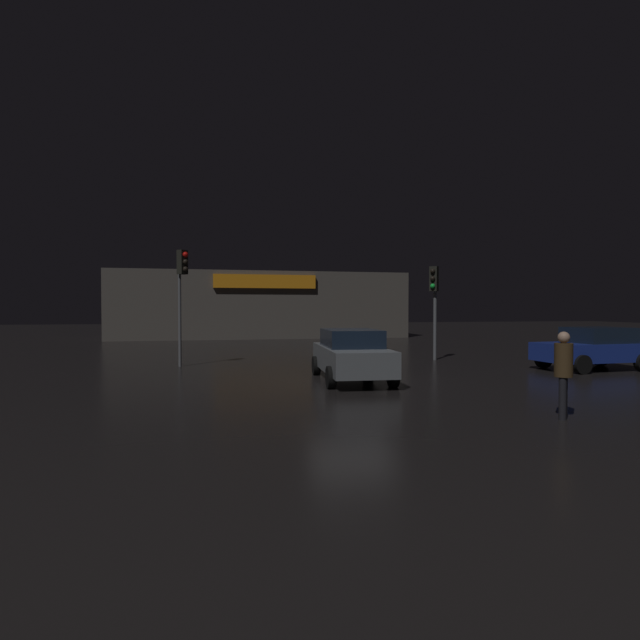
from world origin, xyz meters
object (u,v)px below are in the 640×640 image
object	(u,v)px
pedestrian	(563,368)
car_far	(594,348)
store_building	(260,305)
traffic_signal_cross_left	(182,278)
car_near	(351,354)
traffic_signal_opposite	(434,293)

from	to	relation	value
pedestrian	car_far	bearing A→B (deg)	45.74
store_building	car_far	xyz separation A→B (m)	(9.38, -23.58, -1.64)
traffic_signal_cross_left	pedestrian	distance (m)	13.34
car_far	pedestrian	world-z (taller)	pedestrian
traffic_signal_cross_left	car_far	size ratio (longest dim) A/B	1.10
car_near	pedestrian	world-z (taller)	pedestrian
car_near	pedestrian	bearing A→B (deg)	-66.67
store_building	traffic_signal_cross_left	xyz separation A→B (m)	(-4.78, -19.57, 0.85)
pedestrian	traffic_signal_cross_left	bearing A→B (deg)	125.65
traffic_signal_cross_left	pedestrian	xyz separation A→B (m)	(7.66, -10.68, -2.27)
car_near	car_far	bearing A→B (deg)	4.63
store_building	traffic_signal_cross_left	distance (m)	20.16
traffic_signal_opposite	pedestrian	bearing A→B (deg)	-102.65
store_building	car_near	xyz separation A→B (m)	(0.33, -24.31, -1.62)
car_far	traffic_signal_cross_left	bearing A→B (deg)	164.17
traffic_signal_opposite	pedestrian	distance (m)	11.32
store_building	traffic_signal_cross_left	size ratio (longest dim) A/B	4.96
traffic_signal_opposite	pedestrian	xyz separation A→B (m)	(-2.45, -10.91, -1.80)
store_building	traffic_signal_cross_left	world-z (taller)	store_building
traffic_signal_cross_left	car_near	xyz separation A→B (m)	(5.10, -4.75, -2.47)
traffic_signal_opposite	traffic_signal_cross_left	xyz separation A→B (m)	(-10.11, -0.23, 0.46)
store_building	car_far	size ratio (longest dim) A/B	5.45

